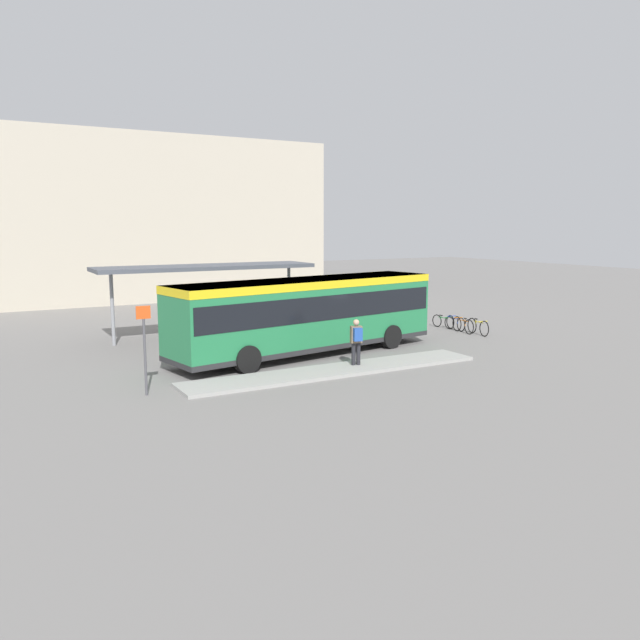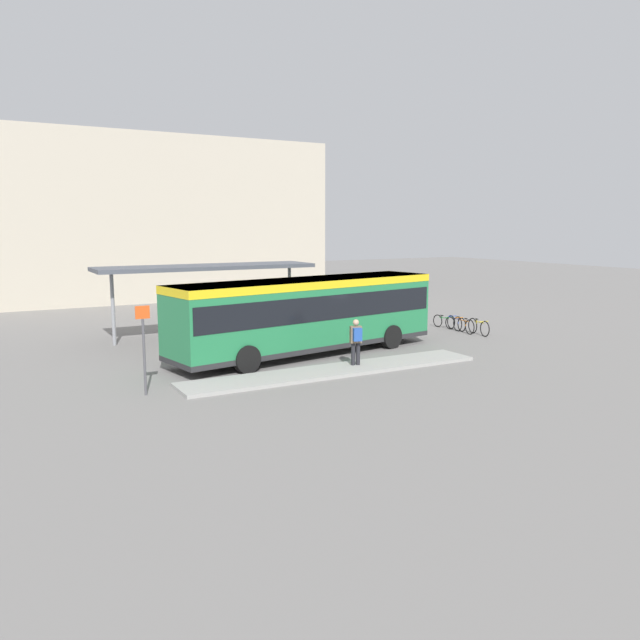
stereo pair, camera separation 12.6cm
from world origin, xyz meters
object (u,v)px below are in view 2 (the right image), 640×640
Objects in this scene: bicycle_orange at (464,325)px; platform_sign at (144,346)px; bicycle_blue at (456,323)px; potted_planter_near_shelter at (220,328)px; bicycle_green at (444,322)px; pedestrian_waiting at (356,339)px; city_bus at (308,311)px; bicycle_yellow at (479,327)px.

platform_sign is at bearing 110.04° from bicycle_orange.
bicycle_blue is 11.94m from potted_planter_near_shelter.
potted_planter_near_shelter reaches higher than bicycle_green.
pedestrian_waiting is at bearing 121.03° from bicycle_orange.
city_bus is at bearing 23.21° from pedestrian_waiting.
pedestrian_waiting is 9.66m from bicycle_orange.
potted_planter_near_shelter reaches higher than bicycle_orange.
pedestrian_waiting is (0.41, -3.03, -0.72)m from city_bus.
bicycle_green is (-0.13, 0.80, -0.02)m from bicycle_blue.
bicycle_yellow is 1.08× the size of bicycle_blue.
bicycle_green is at bearing 18.35° from platform_sign.
bicycle_orange is at bearing -14.58° from potted_planter_near_shelter.
city_bus is 4.68m from potted_planter_near_shelter.
bicycle_orange reaches higher than bicycle_blue.
city_bus reaches higher than pedestrian_waiting.
bicycle_green is 1.12× the size of potted_planter_near_shelter.
bicycle_blue is at bearing -46.58° from pedestrian_waiting.
bicycle_blue is at bearing -10.58° from potted_planter_near_shelter.
bicycle_green is at bearing -42.38° from pedestrian_waiting.
bicycle_yellow is 17.02m from platform_sign.
platform_sign is (-16.70, -3.10, 1.17)m from bicycle_yellow.
bicycle_orange is 1.06× the size of bicycle_blue.
city_bus is at bearing 22.15° from platform_sign.
pedestrian_waiting is 1.24× the size of potted_planter_near_shelter.
bicycle_blue is (9.43, 1.74, -1.45)m from city_bus.
bicycle_blue is (0.24, 0.80, -0.02)m from bicycle_orange.
potted_planter_near_shelter reaches higher than bicycle_yellow.
bicycle_blue is at bearing 4.59° from bicycle_green.
city_bus is at bearing 108.59° from bicycle_blue.
platform_sign reaches higher than bicycle_orange.
bicycle_blue reaches higher than bicycle_green.
pedestrian_waiting reaches higher than bicycle_orange.
bicycle_yellow is (9.02, 3.17, -0.71)m from pedestrian_waiting.
bicycle_green is (0.10, 1.59, -0.04)m from bicycle_orange.
bicycle_orange is 0.83m from bicycle_blue.
potted_planter_near_shelter is at bearing -101.85° from bicycle_green.
platform_sign is at bearing 105.07° from pedestrian_waiting.
potted_planter_near_shelter is (-2.71, 6.96, -0.37)m from pedestrian_waiting.
pedestrian_waiting is 1.11× the size of bicycle_green.
platform_sign is (-7.68, 0.07, 0.46)m from pedestrian_waiting.
bicycle_orange is at bearing -3.91° from city_bus.
potted_planter_near_shelter is 0.49× the size of platform_sign.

